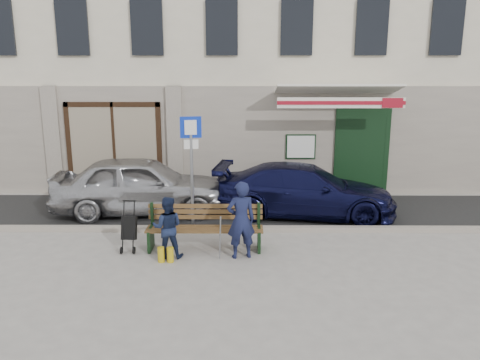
{
  "coord_description": "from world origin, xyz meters",
  "views": [
    {
      "loc": [
        0.59,
        -8.76,
        3.62
      ],
      "look_at": [
        0.53,
        1.6,
        1.2
      ],
      "focal_mm": 35.0,
      "sensor_mm": 36.0,
      "label": 1
    }
  ],
  "objects_px": {
    "car_navy": "(305,190)",
    "woman": "(167,227)",
    "parking_sign": "(191,155)",
    "car_silver": "(141,185)",
    "stroller": "(129,229)",
    "man": "(241,220)",
    "bench": "(203,228)"
  },
  "relations": [
    {
      "from": "car_navy",
      "to": "parking_sign",
      "type": "height_order",
      "value": "parking_sign"
    },
    {
      "from": "parking_sign",
      "to": "man",
      "type": "bearing_deg",
      "value": -68.35
    },
    {
      "from": "parking_sign",
      "to": "car_silver",
      "type": "bearing_deg",
      "value": 131.56
    },
    {
      "from": "car_silver",
      "to": "woman",
      "type": "relative_size",
      "value": 3.58
    },
    {
      "from": "stroller",
      "to": "car_navy",
      "type": "bearing_deg",
      "value": 34.46
    },
    {
      "from": "car_silver",
      "to": "car_navy",
      "type": "bearing_deg",
      "value": -96.76
    },
    {
      "from": "man",
      "to": "woman",
      "type": "bearing_deg",
      "value": -14.14
    },
    {
      "from": "car_navy",
      "to": "man",
      "type": "xyz_separation_m",
      "value": [
        -1.61,
        -2.82,
        0.12
      ]
    },
    {
      "from": "parking_sign",
      "to": "stroller",
      "type": "distance_m",
      "value": 2.27
    },
    {
      "from": "parking_sign",
      "to": "man",
      "type": "height_order",
      "value": "parking_sign"
    },
    {
      "from": "car_silver",
      "to": "parking_sign",
      "type": "xyz_separation_m",
      "value": [
        1.44,
        -1.13,
        1.0
      ]
    },
    {
      "from": "car_silver",
      "to": "stroller",
      "type": "height_order",
      "value": "car_silver"
    },
    {
      "from": "car_silver",
      "to": "bench",
      "type": "height_order",
      "value": "car_silver"
    },
    {
      "from": "car_navy",
      "to": "stroller",
      "type": "xyz_separation_m",
      "value": [
        -3.91,
        -2.45,
        -0.2
      ]
    },
    {
      "from": "bench",
      "to": "parking_sign",
      "type": "bearing_deg",
      "value": 103.92
    },
    {
      "from": "woman",
      "to": "parking_sign",
      "type": "bearing_deg",
      "value": -100.38
    },
    {
      "from": "parking_sign",
      "to": "stroller",
      "type": "height_order",
      "value": "parking_sign"
    },
    {
      "from": "car_navy",
      "to": "woman",
      "type": "distance_m",
      "value": 4.15
    },
    {
      "from": "car_silver",
      "to": "bench",
      "type": "xyz_separation_m",
      "value": [
        1.79,
        -2.55,
        -0.3
      ]
    },
    {
      "from": "parking_sign",
      "to": "stroller",
      "type": "xyz_separation_m",
      "value": [
        -1.15,
        -1.47,
        -1.29
      ]
    },
    {
      "from": "man",
      "to": "stroller",
      "type": "distance_m",
      "value": 2.35
    },
    {
      "from": "car_navy",
      "to": "man",
      "type": "distance_m",
      "value": 3.25
    },
    {
      "from": "parking_sign",
      "to": "woman",
      "type": "height_order",
      "value": "parking_sign"
    },
    {
      "from": "car_silver",
      "to": "parking_sign",
      "type": "distance_m",
      "value": 2.08
    },
    {
      "from": "car_navy",
      "to": "parking_sign",
      "type": "relative_size",
      "value": 1.73
    },
    {
      "from": "woman",
      "to": "stroller",
      "type": "relative_size",
      "value": 1.2
    },
    {
      "from": "car_silver",
      "to": "car_navy",
      "type": "distance_m",
      "value": 4.2
    },
    {
      "from": "car_navy",
      "to": "car_silver",
      "type": "bearing_deg",
      "value": 95.83
    },
    {
      "from": "man",
      "to": "stroller",
      "type": "xyz_separation_m",
      "value": [
        -2.3,
        0.36,
        -0.32
      ]
    },
    {
      "from": "parking_sign",
      "to": "bench",
      "type": "bearing_deg",
      "value": -86.42
    },
    {
      "from": "stroller",
      "to": "woman",
      "type": "bearing_deg",
      "value": -20.02
    },
    {
      "from": "bench",
      "to": "woman",
      "type": "xyz_separation_m",
      "value": [
        -0.65,
        -0.4,
        0.16
      ]
    }
  ]
}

